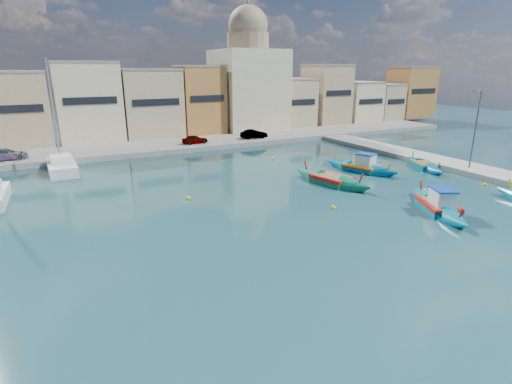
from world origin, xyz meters
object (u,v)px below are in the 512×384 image
object	(u,v)px
luzzu_turquoise_cabin	(438,207)
luzzu_green	(331,181)
quay_street_lamp	(475,129)
luzzu_blue_cabin	(361,168)
church_block	(248,78)
luzzu_cyan_mid	(424,166)
yacht_north	(60,164)

from	to	relation	value
luzzu_turquoise_cabin	luzzu_green	xyz separation A→B (m)	(-2.48, 9.26, -0.05)
luzzu_turquoise_cabin	luzzu_green	bearing A→B (deg)	105.02
quay_street_lamp	luzzu_blue_cabin	size ratio (longest dim) A/B	0.96
church_block	luzzu_turquoise_cabin	distance (m)	41.32
luzzu_cyan_mid	luzzu_green	world-z (taller)	luzzu_green
luzzu_blue_cabin	yacht_north	xyz separation A→B (m)	(-26.69, 15.27, 0.11)
luzzu_cyan_mid	luzzu_green	size ratio (longest dim) A/B	0.85
yacht_north	luzzu_turquoise_cabin	bearing A→B (deg)	-48.49
church_block	quay_street_lamp	xyz separation A→B (m)	(7.44, -34.00, -4.07)
luzzu_green	yacht_north	world-z (taller)	yacht_north
luzzu_turquoise_cabin	yacht_north	distance (m)	35.76
quay_street_lamp	luzzu_green	xyz separation A→B (m)	(-14.62, 3.00, -4.05)
luzzu_blue_cabin	luzzu_green	world-z (taller)	luzzu_blue_cabin
luzzu_blue_cabin	quay_street_lamp	bearing A→B (deg)	-29.87
quay_street_lamp	yacht_north	world-z (taller)	yacht_north
luzzu_cyan_mid	yacht_north	xyz separation A→B (m)	(-33.39, 17.29, 0.23)
quay_street_lamp	yacht_north	distance (m)	41.48
quay_street_lamp	luzzu_turquoise_cabin	distance (m)	14.22
luzzu_turquoise_cabin	luzzu_cyan_mid	xyz separation A→B (m)	(9.69, 9.49, -0.11)
church_block	luzzu_turquoise_cabin	xyz separation A→B (m)	(-4.69, -40.26, -8.06)
church_block	yacht_north	xyz separation A→B (m)	(-28.39, -13.48, -7.94)
yacht_north	quay_street_lamp	bearing A→B (deg)	-29.80
quay_street_lamp	luzzu_cyan_mid	size ratio (longest dim) A/B	1.06
luzzu_cyan_mid	luzzu_turquoise_cabin	bearing A→B (deg)	-135.60
luzzu_turquoise_cabin	luzzu_green	distance (m)	9.58
luzzu_blue_cabin	luzzu_green	size ratio (longest dim) A/B	0.94
quay_street_lamp	luzzu_turquoise_cabin	bearing A→B (deg)	-152.72
quay_street_lamp	yacht_north	size ratio (longest dim) A/B	0.68
luzzu_green	yacht_north	distance (m)	27.52
luzzu_green	yacht_north	bearing A→B (deg)	140.45
luzzu_turquoise_cabin	luzzu_blue_cabin	distance (m)	11.89
luzzu_blue_cabin	luzzu_turquoise_cabin	bearing A→B (deg)	-104.53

